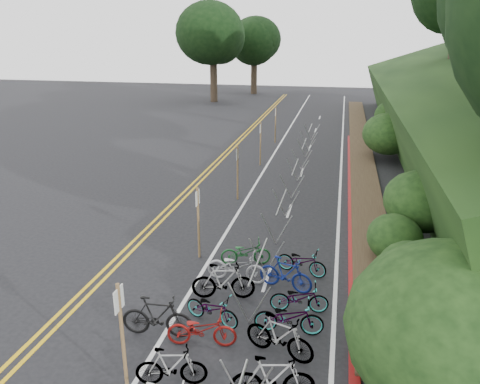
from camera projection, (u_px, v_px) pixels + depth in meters
name	position (u px, v px, depth m)	size (l,w,h in m)	color
ground	(116.00, 345.00, 11.48)	(120.00, 120.00, 0.00)	black
road_markings	(234.00, 206.00, 20.69)	(7.47, 80.00, 0.01)	gold
red_curb	(351.00, 199.00, 21.41)	(0.25, 28.00, 0.10)	maroon
bike_racks_rest	(295.00, 173.00, 22.62)	(1.14, 23.00, 1.17)	gray
signpost_near	(122.00, 331.00, 9.56)	(0.08, 0.40, 2.57)	brown
signposts_rest	(250.00, 153.00, 23.84)	(0.08, 18.40, 2.50)	brown
bike_front	(157.00, 317.00, 11.66)	(1.84, 0.52, 1.11)	black
bike_valet	(247.00, 323.00, 11.52)	(3.25, 9.77, 1.09)	slate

